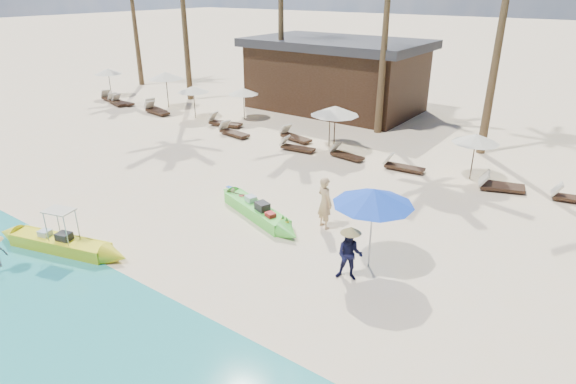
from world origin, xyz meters
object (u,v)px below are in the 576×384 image
Objects in this scene: tourist at (325,203)px; blue_umbrella at (373,197)px; green_canoe at (256,210)px; yellow_canoe at (60,244)px.

blue_umbrella is (2.28, -1.29, 1.27)m from tourist.
tourist is 0.74× the size of blue_umbrella.
green_canoe is 5.03m from blue_umbrella.
tourist is (5.61, 5.92, 0.66)m from yellow_canoe.
tourist reaches higher than green_canoe.
blue_umbrella reaches higher than tourist.
tourist is (2.32, 0.70, 0.65)m from green_canoe.
green_canoe is 2.13× the size of blue_umbrella.
yellow_canoe is 2.94× the size of tourist.
yellow_canoe is 2.17× the size of blue_umbrella.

